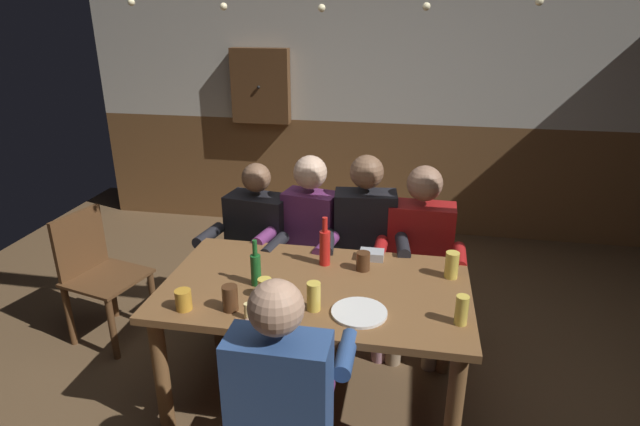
{
  "coord_description": "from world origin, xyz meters",
  "views": [
    {
      "loc": [
        0.47,
        -2.38,
        2.12
      ],
      "look_at": [
        0.0,
        0.14,
        1.11
      ],
      "focal_mm": 29.3,
      "sensor_mm": 36.0,
      "label": 1
    }
  ],
  "objects": [
    {
      "name": "person_3",
      "position": [
        0.54,
        0.7,
        0.67
      ],
      "size": [
        0.56,
        0.53,
        1.21
      ],
      "rotation": [
        0.0,
        0.0,
        3.11
      ],
      "color": "#AD1919",
      "rests_on": "ground_plane"
    },
    {
      "name": "back_wall_upper",
      "position": [
        0.0,
        2.64,
        1.76
      ],
      "size": [
        5.47,
        0.12,
        1.33
      ],
      "primitive_type": "cube",
      "color": "beige"
    },
    {
      "name": "pint_glass_1",
      "position": [
        0.04,
        -0.23,
        0.82
      ],
      "size": [
        0.07,
        0.07,
        0.15
      ],
      "primitive_type": "cylinder",
      "color": "#E5C64C",
      "rests_on": "dining_table"
    },
    {
      "name": "pint_glass_5",
      "position": [
        -0.59,
        -0.34,
        0.8
      ],
      "size": [
        0.08,
        0.08,
        0.1
      ],
      "primitive_type": "cylinder",
      "color": "gold",
      "rests_on": "dining_table"
    },
    {
      "name": "back_wall_wainscot",
      "position": [
        0.0,
        2.64,
        0.55
      ],
      "size": [
        5.47,
        0.12,
        1.09
      ],
      "primitive_type": "cube",
      "color": "brown",
      "rests_on": "ground_plane"
    },
    {
      "name": "dining_table",
      "position": [
        0.0,
        0.01,
        0.64
      ],
      "size": [
        1.62,
        0.94,
        0.75
      ],
      "color": "brown",
      "rests_on": "ground_plane"
    },
    {
      "name": "pint_glass_6",
      "position": [
        0.23,
        0.22,
        0.8
      ],
      "size": [
        0.08,
        0.08,
        0.11
      ],
      "primitive_type": "cylinder",
      "color": "#4C2D19",
      "rests_on": "dining_table"
    },
    {
      "name": "table_candle",
      "position": [
        -0.25,
        -0.36,
        0.79
      ],
      "size": [
        0.04,
        0.04,
        0.08
      ],
      "primitive_type": "cylinder",
      "color": "#F9E08C",
      "rests_on": "dining_table"
    },
    {
      "name": "wall_dart_cabinet",
      "position": [
        -1.02,
        2.51,
        1.42
      ],
      "size": [
        0.56,
        0.15,
        0.7
      ],
      "color": "brown"
    },
    {
      "name": "pint_glass_0",
      "position": [
        -0.23,
        -0.16,
        0.8
      ],
      "size": [
        0.07,
        0.07,
        0.1
      ],
      "primitive_type": "cylinder",
      "color": "#E5C64C",
      "rests_on": "dining_table"
    },
    {
      "name": "person_1",
      "position": [
        -0.2,
        0.7,
        0.68
      ],
      "size": [
        0.53,
        0.55,
        1.24
      ],
      "rotation": [
        0.0,
        0.0,
        2.95
      ],
      "color": "#6B2D66",
      "rests_on": "ground_plane"
    },
    {
      "name": "pint_glass_3",
      "position": [
        -0.36,
        -0.31,
        0.81
      ],
      "size": [
        0.08,
        0.08,
        0.13
      ],
      "primitive_type": "cylinder",
      "color": "#4C2D19",
      "rests_on": "dining_table"
    },
    {
      "name": "condiment_caddy",
      "position": [
        0.26,
        0.37,
        0.77
      ],
      "size": [
        0.14,
        0.1,
        0.05
      ],
      "primitive_type": "cube",
      "color": "#B2B7BC",
      "rests_on": "dining_table"
    },
    {
      "name": "chair_empty_near_right",
      "position": [
        -1.56,
        0.39,
        0.48
      ],
      "size": [
        0.53,
        0.53,
        0.88
      ],
      "rotation": [
        0.0,
        0.0,
        -1.81
      ],
      "color": "brown",
      "rests_on": "ground_plane"
    },
    {
      "name": "bottle_1",
      "position": [
        0.01,
        0.25,
        0.86
      ],
      "size": [
        0.06,
        0.06,
        0.29
      ],
      "color": "red",
      "rests_on": "dining_table"
    },
    {
      "name": "person_0",
      "position": [
        -0.56,
        0.71,
        0.65
      ],
      "size": [
        0.59,
        0.58,
        1.17
      ],
      "rotation": [
        0.0,
        0.0,
        2.98
      ],
      "color": "black",
      "rests_on": "ground_plane"
    },
    {
      "name": "pint_glass_2",
      "position": [
        0.71,
        0.23,
        0.82
      ],
      "size": [
        0.07,
        0.07,
        0.15
      ],
      "primitive_type": "cylinder",
      "color": "#E5C64C",
      "rests_on": "dining_table"
    },
    {
      "name": "person_4",
      "position": [
        -0.0,
        -0.69,
        0.66
      ],
      "size": [
        0.55,
        0.5,
        1.19
      ],
      "rotation": [
        0.0,
        0.0,
        0.0
      ],
      "color": "#2D4C84",
      "rests_on": "ground_plane"
    },
    {
      "name": "ground_plane",
      "position": [
        0.0,
        0.0,
        0.0
      ],
      "size": [
        6.56,
        6.56,
        0.0
      ],
      "primitive_type": "plane",
      "color": "brown"
    },
    {
      "name": "plate_0",
      "position": [
        0.26,
        -0.23,
        0.76
      ],
      "size": [
        0.27,
        0.27,
        0.01
      ],
      "primitive_type": "cylinder",
      "color": "white",
      "rests_on": "dining_table"
    },
    {
      "name": "pint_glass_4",
      "position": [
        0.73,
        -0.23,
        0.82
      ],
      "size": [
        0.06,
        0.06,
        0.15
      ],
      "primitive_type": "cylinder",
      "color": "#E5C64C",
      "rests_on": "dining_table"
    },
    {
      "name": "bottle_0",
      "position": [
        -0.31,
        -0.04,
        0.85
      ],
      "size": [
        0.06,
        0.06,
        0.26
      ],
      "color": "#195923",
      "rests_on": "dining_table"
    },
    {
      "name": "person_2",
      "position": [
        0.19,
        0.7,
        0.69
      ],
      "size": [
        0.57,
        0.54,
        1.26
      ],
      "rotation": [
        0.0,
        0.0,
        3.25
      ],
      "color": "black",
      "rests_on": "ground_plane"
    }
  ]
}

